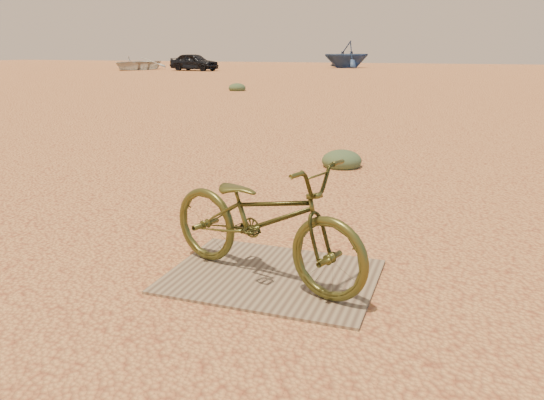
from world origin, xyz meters
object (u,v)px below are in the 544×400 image
(plywood_board, at_px, (272,276))
(boat_near_left, at_px, (136,63))
(bicycle, at_px, (263,219))
(car, at_px, (194,62))
(boat_far_left, at_px, (347,54))

(plywood_board, height_order, boat_near_left, boat_near_left)
(plywood_board, height_order, bicycle, bicycle)
(plywood_board, height_order, car, car)
(bicycle, xyz_separation_m, car, (-18.36, 34.02, 0.16))
(boat_near_left, bearing_deg, bicycle, -51.11)
(car, bearing_deg, bicycle, -143.95)
(bicycle, height_order, car, car)
(plywood_board, relative_size, bicycle, 0.88)
(plywood_board, height_order, boat_far_left, boat_far_left)
(plywood_board, xyz_separation_m, boat_far_left, (-8.59, 43.65, 1.14))
(boat_near_left, distance_m, boat_far_left, 17.91)
(bicycle, relative_size, boat_near_left, 0.36)
(plywood_board, xyz_separation_m, boat_near_left, (-23.63, 33.93, 0.50))
(car, bearing_deg, boat_near_left, 97.94)
(plywood_board, bearing_deg, bicycle, -129.14)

